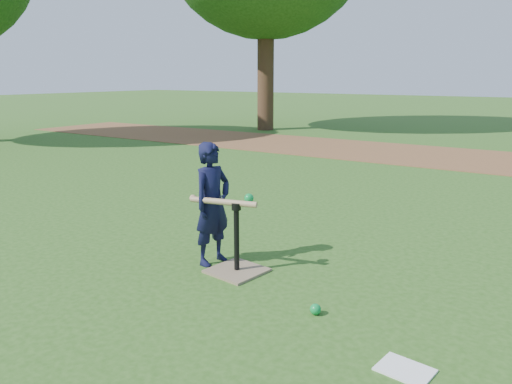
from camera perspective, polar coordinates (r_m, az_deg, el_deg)
The scene contains 7 objects.
ground at distance 4.28m, azimuth -2.78°, elevation -9.58°, with size 80.00×80.00×0.00m, color #285116.
dirt_strip at distance 11.05m, azimuth 20.85°, elevation 3.76°, with size 24.00×3.00×0.01m, color brown.
child at distance 4.42m, azimuth -5.00°, elevation -1.36°, with size 0.40×0.26×1.09m, color black.
wiffle_ball_ground at distance 3.65m, azimuth 6.81°, elevation -13.17°, with size 0.08×0.08×0.08m, color #0C8D3A.
clipboard at distance 3.16m, azimuth 16.66°, elevation -18.90°, with size 0.30×0.23×0.01m, color white.
batting_tee at distance 4.32m, azimuth -2.21°, elevation -7.75°, with size 0.49×0.49×0.61m.
swing_action at distance 4.23m, azimuth -3.52°, elevation -1.01°, with size 0.63×0.23×0.11m.
Camera 1 is at (2.34, -3.17, 1.65)m, focal length 35.00 mm.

